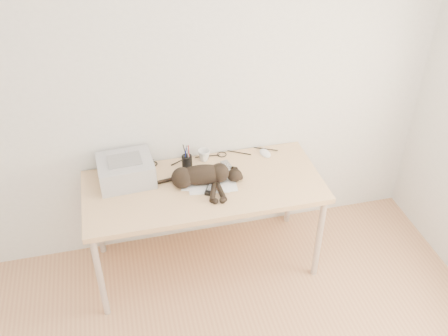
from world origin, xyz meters
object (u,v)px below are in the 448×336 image
object	(u,v)px
mug	(204,155)
printer	(126,170)
pen_cup	(187,162)
desk	(202,192)
mouse	(265,152)
cat	(200,176)

from	to	relation	value
mug	printer	bearing A→B (deg)	-168.72
mug	pen_cup	bearing A→B (deg)	-153.89
desk	pen_cup	world-z (taller)	pen_cup
desk	printer	bearing A→B (deg)	170.46
mouse	cat	bearing A→B (deg)	-166.91
cat	desk	bearing A→B (deg)	77.59
desk	mug	distance (m)	0.27
desk	cat	bearing A→B (deg)	-107.97
printer	mouse	bearing A→B (deg)	4.64
mug	desk	bearing A→B (deg)	-107.57
cat	pen_cup	world-z (taller)	pen_cup
desk	mug	world-z (taller)	mug
cat	mug	world-z (taller)	cat
cat	mug	bearing A→B (deg)	77.88
printer	mouse	size ratio (longest dim) A/B	3.23
pen_cup	mug	bearing A→B (deg)	26.11
printer	cat	distance (m)	0.50
printer	pen_cup	size ratio (longest dim) A/B	2.05
mug	pen_cup	distance (m)	0.15
desk	pen_cup	size ratio (longest dim) A/B	8.65
pen_cup	printer	bearing A→B (deg)	-173.88
desk	cat	distance (m)	0.21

